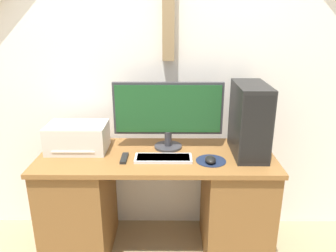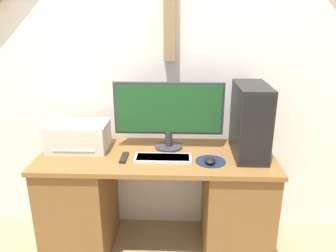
# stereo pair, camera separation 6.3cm
# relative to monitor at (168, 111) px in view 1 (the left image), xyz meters

# --- Properties ---
(wall_back) EXTENTS (6.40, 0.13, 2.70)m
(wall_back) POSITION_rel_monitor_xyz_m (-0.08, 0.23, 0.36)
(wall_back) COLOR white
(wall_back) RESTS_ON ground_plane
(desk) EXTENTS (1.54, 0.59, 0.74)m
(desk) POSITION_rel_monitor_xyz_m (-0.08, -0.12, -0.62)
(desk) COLOR brown
(desk) RESTS_ON ground_plane
(monitor) EXTENTS (0.73, 0.19, 0.46)m
(monitor) POSITION_rel_monitor_xyz_m (0.00, 0.00, 0.00)
(monitor) COLOR #333338
(monitor) RESTS_ON desk
(keyboard) EXTENTS (0.36, 0.13, 0.02)m
(keyboard) POSITION_rel_monitor_xyz_m (-0.03, -0.20, -0.25)
(keyboard) COLOR silver
(keyboard) RESTS_ON desk
(mousepad) EXTENTS (0.19, 0.19, 0.00)m
(mousepad) POSITION_rel_monitor_xyz_m (0.27, -0.22, -0.26)
(mousepad) COLOR #19233D
(mousepad) RESTS_ON desk
(mouse) EXTENTS (0.07, 0.10, 0.04)m
(mouse) POSITION_rel_monitor_xyz_m (0.26, -0.25, -0.24)
(mouse) COLOR black
(mouse) RESTS_ON mousepad
(computer_tower) EXTENTS (0.20, 0.39, 0.46)m
(computer_tower) POSITION_rel_monitor_xyz_m (0.52, -0.10, -0.03)
(computer_tower) COLOR black
(computer_tower) RESTS_ON desk
(printer) EXTENTS (0.39, 0.26, 0.18)m
(printer) POSITION_rel_monitor_xyz_m (-0.61, -0.05, -0.17)
(printer) COLOR beige
(printer) RESTS_ON desk
(remote_control) EXTENTS (0.04, 0.15, 0.02)m
(remote_control) POSITION_rel_monitor_xyz_m (-0.28, -0.20, -0.25)
(remote_control) COLOR black
(remote_control) RESTS_ON desk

